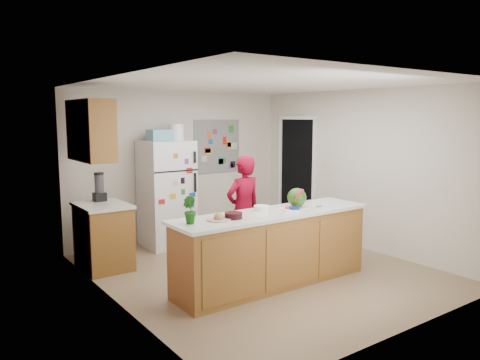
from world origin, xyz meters
TOP-DOWN VIEW (x-y plane):
  - floor at (0.00, 0.00)m, footprint 4.00×4.50m
  - wall_back at (0.00, 2.26)m, footprint 4.00×0.02m
  - wall_left at (-2.01, 0.00)m, footprint 0.02×4.50m
  - wall_right at (2.01, 0.00)m, footprint 0.02×4.50m
  - ceiling at (0.00, 0.00)m, footprint 4.00×4.50m
  - doorway at (1.99, 1.45)m, footprint 0.03×0.85m
  - peninsula_base at (-0.20, -0.50)m, footprint 2.60×0.62m
  - peninsula_top at (-0.20, -0.50)m, footprint 2.68×0.70m
  - side_counter_base at (-1.69, 1.35)m, footprint 0.60×0.80m
  - side_counter_top at (-1.69, 1.35)m, footprint 0.64×0.84m
  - upper_cabinets at (-1.82, 1.30)m, footprint 0.35×1.00m
  - refrigerator at (-0.45, 1.88)m, footprint 0.75×0.70m
  - fridge_top_bin at (-0.55, 1.88)m, footprint 0.35×0.28m
  - photo_collage at (0.75, 2.24)m, footprint 0.95×0.01m
  - person at (0.00, 0.40)m, footprint 0.58×0.39m
  - blender_appliance at (-1.64, 1.58)m, footprint 0.13×0.13m
  - cutting_board at (0.16, -0.49)m, footprint 0.43×0.36m
  - watermelon at (0.22, -0.47)m, footprint 0.24×0.24m
  - watermelon_slice at (0.06, -0.54)m, footprint 0.16×0.16m
  - cherry_bowl at (-0.81, -0.52)m, footprint 0.24×0.24m
  - white_bowl at (-0.26, -0.34)m, footprint 0.25×0.25m
  - cobalt_bowl at (0.06, -0.59)m, footprint 0.15×0.15m
  - plate at (-1.00, -0.51)m, footprint 0.34×0.34m
  - paper_towel at (0.01, -0.58)m, footprint 0.21×0.20m
  - keys at (0.49, -0.59)m, footprint 0.09×0.04m
  - potted_plant at (-1.35, -0.45)m, footprint 0.15×0.18m

SIDE VIEW (x-z plane):
  - floor at x=0.00m, z-range -0.02..0.00m
  - side_counter_base at x=-1.69m, z-range 0.00..0.86m
  - peninsula_base at x=-0.20m, z-range 0.00..0.88m
  - person at x=0.00m, z-range 0.00..1.54m
  - refrigerator at x=-0.45m, z-range 0.00..1.70m
  - side_counter_top at x=-1.69m, z-range 0.86..0.90m
  - peninsula_top at x=-0.20m, z-range 0.88..0.92m
  - cutting_board at x=0.16m, z-range 0.92..0.93m
  - keys at x=0.49m, z-range 0.92..0.93m
  - plate at x=-1.00m, z-range 0.92..0.94m
  - paper_towel at x=0.01m, z-range 0.92..0.94m
  - watermelon_slice at x=0.06m, z-range 0.93..0.95m
  - cobalt_bowl at x=0.06m, z-range 0.92..0.97m
  - white_bowl at x=-0.26m, z-range 0.92..0.98m
  - cherry_bowl at x=-0.81m, z-range 0.92..0.99m
  - doorway at x=1.99m, z-range 0.00..2.04m
  - watermelon at x=0.22m, z-range 0.93..1.17m
  - potted_plant at x=-1.35m, z-range 0.92..1.22m
  - blender_appliance at x=-1.64m, z-range 0.90..1.28m
  - wall_back at x=0.00m, z-range 0.00..2.50m
  - wall_left at x=-2.01m, z-range 0.00..2.50m
  - wall_right at x=2.01m, z-range 0.00..2.50m
  - photo_collage at x=0.75m, z-range 1.08..2.02m
  - fridge_top_bin at x=-0.55m, z-range 1.70..1.88m
  - upper_cabinets at x=-1.82m, z-range 1.50..2.30m
  - ceiling at x=0.00m, z-range 2.50..2.52m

